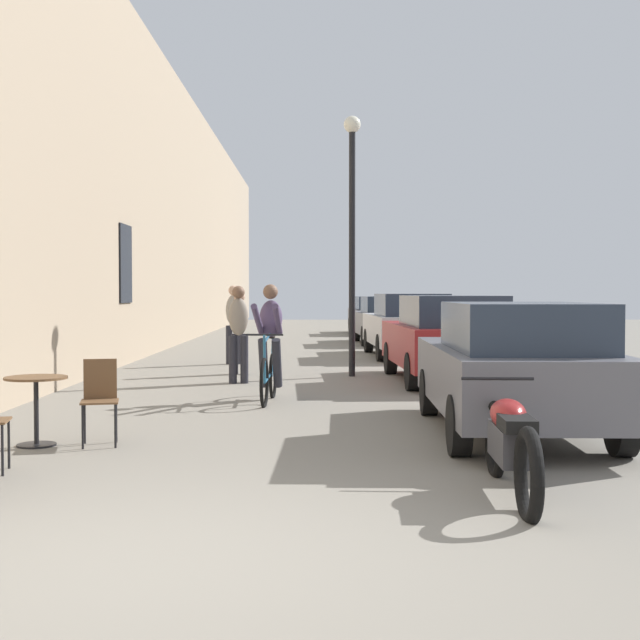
# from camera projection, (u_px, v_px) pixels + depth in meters

# --- Properties ---
(ground_plane) EXTENTS (88.00, 88.00, 0.00)m
(ground_plane) POSITION_uv_depth(u_px,v_px,m) (156.00, 559.00, 5.09)
(ground_plane) COLOR gray
(building_facade_left) EXTENTS (0.54, 68.00, 8.09)m
(building_facade_left) POSITION_uv_depth(u_px,v_px,m) (118.00, 182.00, 18.92)
(building_facade_left) COLOR tan
(building_facade_left) RESTS_ON ground_plane
(cafe_table_mid) EXTENTS (0.64, 0.64, 0.72)m
(cafe_table_mid) POSITION_uv_depth(u_px,v_px,m) (36.00, 396.00, 8.81)
(cafe_table_mid) COLOR black
(cafe_table_mid) RESTS_ON ground_plane
(cafe_chair_mid_toward_street) EXTENTS (0.45, 0.45, 0.89)m
(cafe_chair_mid_toward_street) POSITION_uv_depth(u_px,v_px,m) (100.00, 395.00, 8.89)
(cafe_chair_mid_toward_street) COLOR black
(cafe_chair_mid_toward_street) RESTS_ON ground_plane
(cyclist_on_bicycle) EXTENTS (0.52, 1.76, 1.74)m
(cyclist_on_bicycle) POSITION_uv_depth(u_px,v_px,m) (270.00, 346.00, 12.45)
(cyclist_on_bicycle) COLOR black
(cyclist_on_bicycle) RESTS_ON ground_plane
(pedestrian_near) EXTENTS (0.36, 0.28, 1.70)m
(pedestrian_near) POSITION_uv_depth(u_px,v_px,m) (238.00, 328.00, 14.83)
(pedestrian_near) COLOR #26262D
(pedestrian_near) RESTS_ON ground_plane
(pedestrian_mid) EXTENTS (0.38, 0.30, 1.62)m
(pedestrian_mid) POSITION_uv_depth(u_px,v_px,m) (239.00, 327.00, 16.49)
(pedestrian_mid) COLOR #26262D
(pedestrian_mid) RESTS_ON ground_plane
(pedestrian_far) EXTENTS (0.37, 0.28, 1.74)m
(pedestrian_far) POSITION_uv_depth(u_px,v_px,m) (234.00, 320.00, 18.79)
(pedestrian_far) COLOR #26262D
(pedestrian_far) RESTS_ON ground_plane
(street_lamp) EXTENTS (0.32, 0.32, 4.90)m
(street_lamp) POSITION_uv_depth(u_px,v_px,m) (352.00, 212.00, 16.01)
(street_lamp) COLOR black
(street_lamp) RESTS_ON ground_plane
(parked_car_nearest) EXTENTS (1.85, 4.21, 1.48)m
(parked_car_nearest) POSITION_uv_depth(u_px,v_px,m) (514.00, 366.00, 9.49)
(parked_car_nearest) COLOR #595960
(parked_car_nearest) RESTS_ON ground_plane
(parked_car_second) EXTENTS (1.95, 4.37, 1.53)m
(parked_car_second) POSITION_uv_depth(u_px,v_px,m) (447.00, 337.00, 15.05)
(parked_car_second) COLOR maroon
(parked_car_second) RESTS_ON ground_plane
(parked_car_third) EXTENTS (1.99, 4.44, 1.55)m
(parked_car_third) POSITION_uv_depth(u_px,v_px,m) (408.00, 324.00, 20.89)
(parked_car_third) COLOR #B7B7BC
(parked_car_third) RESTS_ON ground_plane
(parked_car_fourth) EXTENTS (1.87, 4.18, 1.46)m
(parked_car_fourth) POSITION_uv_depth(u_px,v_px,m) (386.00, 319.00, 26.22)
(parked_car_fourth) COLOR #595960
(parked_car_fourth) RESTS_ON ground_plane
(parked_car_fifth) EXTENTS (1.83, 4.08, 1.43)m
(parked_car_fifth) POSITION_uv_depth(u_px,v_px,m) (374.00, 314.00, 32.48)
(parked_car_fifth) COLOR #595960
(parked_car_fifth) RESTS_ON ground_plane
(parked_motorcycle) EXTENTS (0.62, 2.15, 0.92)m
(parked_motorcycle) POSITION_uv_depth(u_px,v_px,m) (511.00, 443.00, 6.70)
(parked_motorcycle) COLOR black
(parked_motorcycle) RESTS_ON ground_plane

